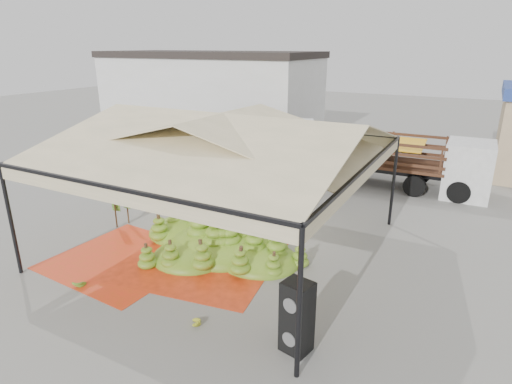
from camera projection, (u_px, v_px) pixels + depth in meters
The scene contains 17 objects.
ground at pixel (227, 245), 13.00m from camera, with size 90.00×90.00×0.00m, color slate.
canopy_tent at pixel (224, 139), 11.93m from camera, with size 8.10×8.10×4.00m.
building_white at pixel (209, 94), 28.25m from camera, with size 14.30×6.30×5.40m.
tarp_left at pixel (125, 259), 12.16m from camera, with size 3.75×3.57×0.01m, color red.
tarp_right at pixel (204, 257), 12.30m from camera, with size 4.14×4.34×0.01m, color #E83E15.
banana_heap at pixel (221, 229), 12.69m from camera, with size 5.61×4.61×1.20m, color #50821B.
hand_yellow_a at pixel (169, 266), 11.58m from camera, with size 0.42×0.34×0.19m, color gold.
hand_yellow_b at pixel (192, 321), 9.25m from camera, with size 0.48×0.39×0.22m, color gold.
hand_red_a at pixel (306, 280), 10.89m from camera, with size 0.41×0.34×0.19m, color #5F2315.
hand_red_b at pixel (300, 339), 8.71m from camera, with size 0.43×0.35×0.19m, color #501E12.
hand_green at pixel (79, 281), 10.83m from camera, with size 0.43×0.36×0.20m, color #4E7518.
hanging_bunches at pixel (317, 170), 11.40m from camera, with size 1.74×0.24×0.20m.
speaker_stack at pixel (297, 317), 8.32m from camera, with size 0.64×0.59×1.52m.
banana_leaves at pixel (124, 228), 14.23m from camera, with size 0.96×1.36×3.70m, color #356E1D, non-canonical shape.
vendor at pixel (250, 183), 16.38m from camera, with size 0.56×0.37×1.54m, color gray.
truck_left at pixel (247, 140), 20.37m from camera, with size 7.27×4.96×2.37m.
truck_right at pixel (414, 157), 17.74m from camera, with size 6.45×2.34×2.20m.
Camera 1 is at (6.34, -9.95, 5.78)m, focal length 30.00 mm.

